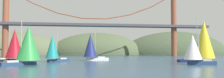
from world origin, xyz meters
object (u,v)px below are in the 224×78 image
sailboat_teal_sail (53,48)px  sailboat_yellow_sail (204,40)px  sailboat_navy_sail (91,47)px  sailboat_green_sail (28,44)px  sailboat_crimson_sail (14,44)px  sailboat_white_mainsail (194,48)px

sailboat_teal_sail → sailboat_yellow_sail: bearing=-9.8°
sailboat_yellow_sail → sailboat_navy_sail: bearing=158.6°
sailboat_teal_sail → sailboat_green_sail: size_ratio=0.81×
sailboat_crimson_sail → sailboat_white_mainsail: bearing=-27.4°
sailboat_teal_sail → sailboat_white_mainsail: (30.96, -16.19, -0.25)m
sailboat_yellow_sail → sailboat_teal_sail: 39.53m
sailboat_yellow_sail → sailboat_teal_sail: (-38.91, 6.70, -1.96)m
sailboat_navy_sail → sailboat_white_mainsail: bearing=-45.1°
sailboat_navy_sail → sailboat_green_sail: (-14.55, -15.40, 0.32)m
sailboat_navy_sail → sailboat_white_mainsail: 29.21m
sailboat_navy_sail → sailboat_crimson_sail: size_ratio=0.88×
sailboat_yellow_sail → sailboat_crimson_sail: (-50.05, 12.29, -0.94)m
sailboat_navy_sail → sailboat_teal_sail: sailboat_navy_sail is taller
sailboat_navy_sail → sailboat_crimson_sail: 21.51m
sailboat_green_sail → sailboat_white_mainsail: 35.59m
sailboat_green_sail → sailboat_white_mainsail: (35.18, -5.27, -0.93)m
sailboat_teal_sail → sailboat_white_mainsail: size_ratio=1.04×
sailboat_yellow_sail → sailboat_green_sail: bearing=-174.4°
sailboat_crimson_sail → sailboat_white_mainsail: 47.42m
sailboat_crimson_sail → sailboat_white_mainsail: sailboat_crimson_sail is taller
sailboat_teal_sail → sailboat_white_mainsail: bearing=-27.6°
sailboat_navy_sail → sailboat_yellow_sail: bearing=-21.4°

